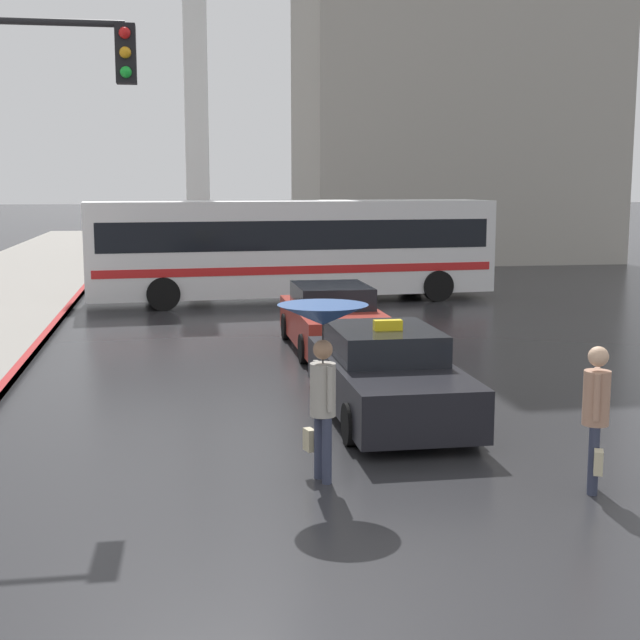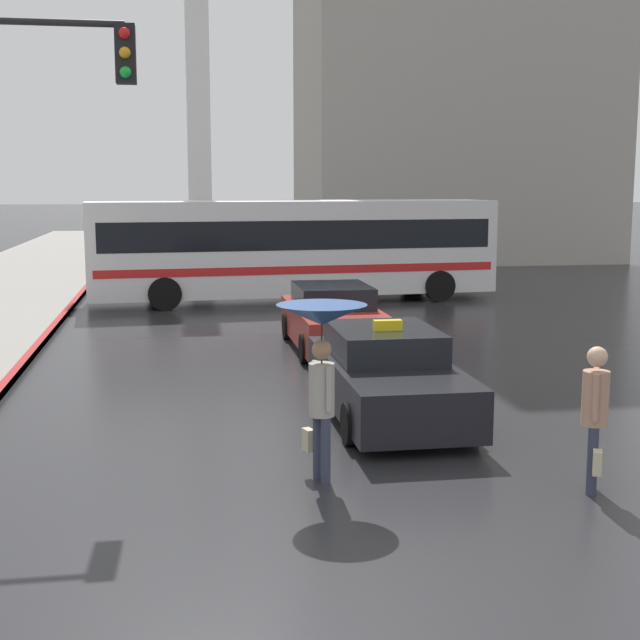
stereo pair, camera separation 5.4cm
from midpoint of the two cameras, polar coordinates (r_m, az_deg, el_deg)
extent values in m
plane|color=#262628|center=(8.26, 5.63, -17.32)|extent=(300.00, 300.00, 0.00)
cube|color=black|center=(13.97, 4.42, -4.04)|extent=(1.80, 4.61, 0.74)
cube|color=black|center=(14.07, 4.22, -1.44)|extent=(1.58, 2.08, 0.47)
cylinder|color=black|center=(12.92, 9.61, -6.27)|extent=(0.20, 0.60, 0.60)
cylinder|color=black|center=(12.49, 2.11, -6.68)|extent=(0.20, 0.60, 0.60)
cylinder|color=black|center=(15.58, 6.24, -3.60)|extent=(0.20, 0.60, 0.60)
cylinder|color=black|center=(15.22, 0.00, -3.85)|extent=(0.20, 0.60, 0.60)
cube|color=yellow|center=(13.79, 4.46, -0.33)|extent=(0.44, 0.16, 0.16)
cube|color=#A52D23|center=(19.53, 1.00, -0.29)|extent=(1.80, 4.62, 0.76)
cube|color=black|center=(19.67, 0.88, 1.59)|extent=(1.58, 2.08, 0.47)
cylinder|color=black|center=(18.37, 4.41, -1.68)|extent=(0.20, 0.60, 0.60)
cylinder|color=black|center=(18.05, -0.87, -1.84)|extent=(0.20, 0.60, 0.60)
cylinder|color=black|center=(21.12, 2.59, -0.29)|extent=(0.20, 0.60, 0.60)
cylinder|color=black|center=(20.85, -2.01, -0.41)|extent=(0.20, 0.60, 0.60)
cube|color=silver|center=(27.46, -1.66, 4.70)|extent=(12.54, 3.46, 2.82)
cube|color=black|center=(27.43, -1.66, 5.58)|extent=(11.92, 3.43, 0.86)
cube|color=red|center=(27.51, -1.65, 3.46)|extent=(12.17, 3.45, 0.24)
cylinder|color=black|center=(29.90, 6.03, 2.69)|extent=(0.98, 0.35, 0.96)
cylinder|color=black|center=(27.66, 7.70, 2.17)|extent=(0.98, 0.35, 0.96)
cylinder|color=black|center=(28.22, -10.18, 2.24)|extent=(0.98, 0.35, 0.96)
cylinder|color=black|center=(25.84, -9.85, 1.66)|extent=(0.98, 0.35, 0.96)
cylinder|color=#2D3347|center=(10.91, 0.51, -8.37)|extent=(0.15, 0.15, 0.82)
cylinder|color=#2D3347|center=(11.10, -0.01, -8.07)|extent=(0.15, 0.15, 0.82)
cylinder|color=gray|center=(10.81, 0.25, -4.48)|extent=(0.39, 0.39, 0.65)
sphere|color=#997051|center=(10.71, 0.25, -1.90)|extent=(0.24, 0.24, 0.24)
cylinder|color=gray|center=(10.63, 0.72, -4.45)|extent=(0.09, 0.09, 0.55)
cylinder|color=gray|center=(10.97, -0.21, -4.02)|extent=(0.09, 0.09, 0.55)
cone|color=navy|center=(10.64, 0.25, 0.34)|extent=(1.10, 1.10, 0.25)
cylinder|color=black|center=(10.70, 0.25, -1.50)|extent=(0.02, 0.02, 0.69)
cube|color=#BFB28C|center=(11.21, -0.62, -7.68)|extent=(0.15, 0.20, 0.28)
cylinder|color=#2D3347|center=(11.21, 17.17, -8.31)|extent=(0.16, 0.16, 0.82)
cylinder|color=#2D3347|center=(11.00, 17.18, -8.64)|extent=(0.16, 0.16, 0.82)
cylinder|color=tan|center=(10.92, 17.34, -4.79)|extent=(0.41, 0.41, 0.65)
sphere|color=#DBAD89|center=(10.82, 17.46, -2.25)|extent=(0.24, 0.24, 0.24)
cylinder|color=tan|center=(11.10, 17.34, -4.32)|extent=(0.09, 0.09, 0.55)
cylinder|color=tan|center=(10.72, 17.37, -4.78)|extent=(0.09, 0.09, 0.55)
cube|color=#BFB28C|center=(10.83, 17.46, -8.70)|extent=(0.17, 0.21, 0.28)
cylinder|color=black|center=(13.36, -19.35, 17.61)|extent=(3.14, 0.10, 0.10)
cube|color=black|center=(13.14, -12.22, 16.29)|extent=(0.28, 0.28, 0.80)
sphere|color=red|center=(13.02, -12.30, 17.52)|extent=(0.16, 0.16, 0.16)
sphere|color=orange|center=(12.98, -12.26, 16.39)|extent=(0.16, 0.16, 0.16)
sphere|color=green|center=(12.95, -12.22, 15.25)|extent=(0.16, 0.16, 0.16)
cube|color=white|center=(36.35, -7.82, 16.37)|extent=(0.90, 0.90, 16.95)
camera|label=1|loc=(0.03, -89.89, 0.02)|focal=50.00mm
camera|label=2|loc=(0.03, 90.11, -0.02)|focal=50.00mm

